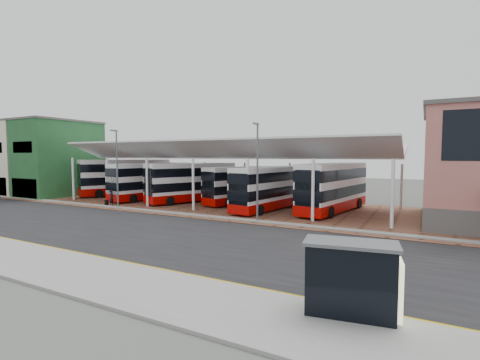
{
  "coord_description": "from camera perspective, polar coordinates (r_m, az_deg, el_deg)",
  "views": [
    {
      "loc": [
        14.06,
        -19.31,
        5.44
      ],
      "look_at": [
        -1.1,
        9.09,
        3.19
      ],
      "focal_mm": 26.0,
      "sensor_mm": 36.0,
      "label": 1
    }
  ],
  "objects": [
    {
      "name": "shop_brick",
      "position": [
        64.6,
        -34.0,
        3.03
      ],
      "size": [
        6.4,
        10.2,
        10.22
      ],
      "color": "brown",
      "rests_on": "ground"
    },
    {
      "name": "bus_shelter",
      "position": [
        12.23,
        18.92,
        -14.16
      ],
      "size": [
        3.25,
        1.88,
        2.46
      ],
      "rotation": [
        0.0,
        0.0,
        0.16
      ],
      "color": "black",
      "rests_on": "sidewalk"
    },
    {
      "name": "bus_2",
      "position": [
        40.96,
        -7.92,
        -0.43
      ],
      "size": [
        6.6,
        11.06,
        4.51
      ],
      "rotation": [
        0.0,
        0.0,
        -0.4
      ],
      "color": "white",
      "rests_on": "forecourt"
    },
    {
      "name": "canopy",
      "position": [
        38.83,
        -3.02,
        4.52
      ],
      "size": [
        37.0,
        11.63,
        7.07
      ],
      "color": "white",
      "rests_on": "ground"
    },
    {
      "name": "shop_green",
      "position": [
        53.46,
        -27.45,
        3.2
      ],
      "size": [
        6.4,
        10.2,
        10.22
      ],
      "color": "#265E2F",
      "rests_on": "ground"
    },
    {
      "name": "lamp_east",
      "position": [
        28.3,
        2.85,
        1.8
      ],
      "size": [
        0.16,
        0.9,
        8.07
      ],
      "color": "slate",
      "rests_on": "ground"
    },
    {
      "name": "bus_4",
      "position": [
        34.79,
        4.7,
        -1.39
      ],
      "size": [
        3.85,
        10.59,
        4.27
      ],
      "rotation": [
        0.0,
        0.0,
        -0.14
      ],
      "color": "white",
      "rests_on": "forecourt"
    },
    {
      "name": "yellow_line_far",
      "position": [
        19.65,
        -19.68,
        -12.24
      ],
      "size": [
        120.0,
        0.12,
        0.01
      ],
      "primitive_type": "cube",
      "color": "#BA9800",
      "rests_on": "road"
    },
    {
      "name": "pedestrian",
      "position": [
        40.0,
        -20.3,
        -2.75
      ],
      "size": [
        0.58,
        0.71,
        1.7
      ],
      "primitive_type": "imported",
      "rotation": [
        0.0,
        0.0,
        1.88
      ],
      "color": "black",
      "rests_on": "forecourt"
    },
    {
      "name": "bus_1",
      "position": [
        44.44,
        -14.39,
        -0.2
      ],
      "size": [
        4.45,
        11.13,
        4.47
      ],
      "rotation": [
        0.0,
        0.0,
        -0.18
      ],
      "color": "white",
      "rests_on": "forecourt"
    },
    {
      "name": "lamp_west",
      "position": [
        37.99,
        -19.55,
        2.14
      ],
      "size": [
        0.16,
        0.9,
        8.07
      ],
      "color": "slate",
      "rests_on": "ground"
    },
    {
      "name": "shop_cream",
      "position": [
        58.94,
        -31.04,
        3.11
      ],
      "size": [
        6.4,
        10.2,
        10.22
      ],
      "color": "#EDE8C8",
      "rests_on": "ground"
    },
    {
      "name": "north_kerb",
      "position": [
        29.62,
        -0.76,
        -6.45
      ],
      "size": [
        120.0,
        0.8,
        0.14
      ],
      "primitive_type": "cube",
      "color": "gray",
      "rests_on": "ground"
    },
    {
      "name": "forecourt",
      "position": [
        34.91,
        7.56,
        -4.95
      ],
      "size": [
        72.0,
        16.0,
        0.06
      ],
      "primitive_type": "cube",
      "color": "brown",
      "rests_on": "ground"
    },
    {
      "name": "sidewalk",
      "position": [
        18.24,
        -25.18,
        -13.51
      ],
      "size": [
        120.0,
        4.0,
        0.14
      ],
      "primitive_type": "cube",
      "color": "gray",
      "rests_on": "ground"
    },
    {
      "name": "road",
      "position": [
        23.72,
        -9.3,
        -9.29
      ],
      "size": [
        120.0,
        14.0,
        0.02
      ],
      "primitive_type": "cube",
      "color": "black",
      "rests_on": "ground"
    },
    {
      "name": "ground",
      "position": [
        24.5,
        -7.86,
        -8.87
      ],
      "size": [
        140.0,
        140.0,
        0.0
      ],
      "primitive_type": "plane",
      "color": "#4A4D47"
    },
    {
      "name": "suitcase",
      "position": [
        40.75,
        -21.07,
        -3.45
      ],
      "size": [
        0.33,
        0.24,
        0.57
      ],
      "primitive_type": "cube",
      "color": "black",
      "rests_on": "forecourt"
    },
    {
      "name": "bus_0",
      "position": [
        50.04,
        -18.29,
        0.4
      ],
      "size": [
        7.98,
        11.67,
        4.86
      ],
      "rotation": [
        0.0,
        0.0,
        -0.49
      ],
      "color": "white",
      "rests_on": "forecourt"
    },
    {
      "name": "bus_5",
      "position": [
        34.6,
        15.06,
        -1.22
      ],
      "size": [
        4.42,
        11.58,
        4.66
      ],
      "rotation": [
        0.0,
        0.0,
        -0.17
      ],
      "color": "white",
      "rests_on": "forecourt"
    },
    {
      "name": "yellow_line_near",
      "position": [
        19.46,
        -20.35,
        -12.42
      ],
      "size": [
        120.0,
        0.12,
        0.01
      ],
      "primitive_type": "cube",
      "color": "#BA9800",
      "rests_on": "road"
    },
    {
      "name": "bus_3",
      "position": [
        39.34,
        0.44,
        -0.83
      ],
      "size": [
        5.35,
        10.32,
        4.16
      ],
      "rotation": [
        0.0,
        0.0,
        -0.32
      ],
      "color": "white",
      "rests_on": "forecourt"
    }
  ]
}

